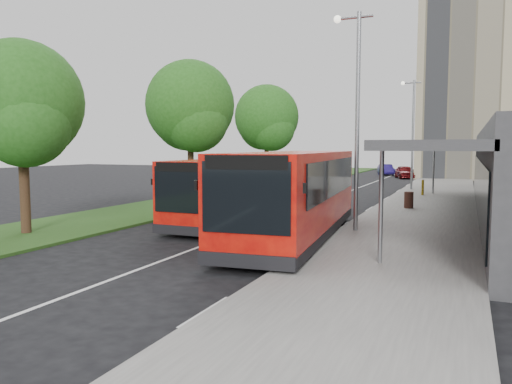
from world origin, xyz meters
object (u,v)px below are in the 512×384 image
Objects in this scene: tree_far at (267,121)px; lamp_post_near at (355,107)px; bus_main at (296,195)px; tree_near at (22,110)px; bus_second at (239,190)px; tree_mid at (190,111)px; bollard at (423,187)px; litter_bin at (409,200)px; car_far at (386,170)px; lamp_post_far at (412,127)px; car_near at (405,172)px.

tree_far reaches higher than lamp_post_near.
lamp_post_near reaches higher than bus_main.
tree_far reaches higher than tree_near.
tree_far is 0.85× the size of bus_second.
bollard is (12.37, 8.45, -4.72)m from tree_mid.
litter_bin is at bearing 4.11° from tree_mid.
bus_main is 13.30× the size of litter_bin.
bus_second is (5.88, -5.92, -3.95)m from tree_mid.
tree_near is 8.54× the size of litter_bin.
bollard is (6.49, 14.37, -0.77)m from bus_second.
bollard is (0.07, 7.57, 0.08)m from litter_bin.
bus_main is at bearing 17.90° from tree_near.
litter_bin is 33.98m from car_far.
litter_bin is at bearing 46.34° from tree_near.
tree_mid reaches higher than tree_near.
tree_far is at bearing 137.88° from litter_bin.
lamp_post_near is at bearing -90.00° from lamp_post_far.
bus_second is (5.88, 6.08, -3.19)m from tree_near.
lamp_post_near is 4.01m from bus_main.
tree_far is 2.16× the size of car_far.
litter_bin is at bearing 46.58° from bus_second.
tree_far is (0.00, 12.00, -0.03)m from tree_mid.
tree_mid reaches higher than bollard.
litter_bin is 27.83m from car_near.
tree_far is 19.26m from bus_second.
tree_near is 27.32m from lamp_post_far.
lamp_post_near is 20.00m from lamp_post_far.
tree_near reaches higher than bollard.
bus_second is at bearing -71.85° from tree_far.
lamp_post_near is 16.08m from bollard.
litter_bin is at bearing -42.12° from tree_far.
tree_far is 11.19m from lamp_post_far.
lamp_post_far is 16.22m from car_near.
bus_main is at bearing -40.09° from bus_second.
tree_far is 22.07m from lamp_post_near.
tree_far is at bearing 109.08° from bus_main.
car_far is at bearing 89.45° from bus_second.
bus_second reaches higher than car_far.
lamp_post_far reaches higher than bus_main.
tree_far reaches higher than litter_bin.
tree_mid is 1.04× the size of lamp_post_far.
bus_main is (9.47, -20.94, -3.75)m from tree_far.
bollard is (1.24, -4.50, -4.07)m from lamp_post_far.
tree_near reaches higher than car_far.
lamp_post_near is 9.57× the size of litter_bin.
tree_mid is 13.23m from litter_bin.
bollard is at bearing -16.01° from tree_far.
car_near is (8.99, 40.51, -3.93)m from tree_near.
lamp_post_far is (11.13, 12.95, -0.65)m from tree_mid.
lamp_post_far is (0.00, 20.00, 0.00)m from lamp_post_near.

